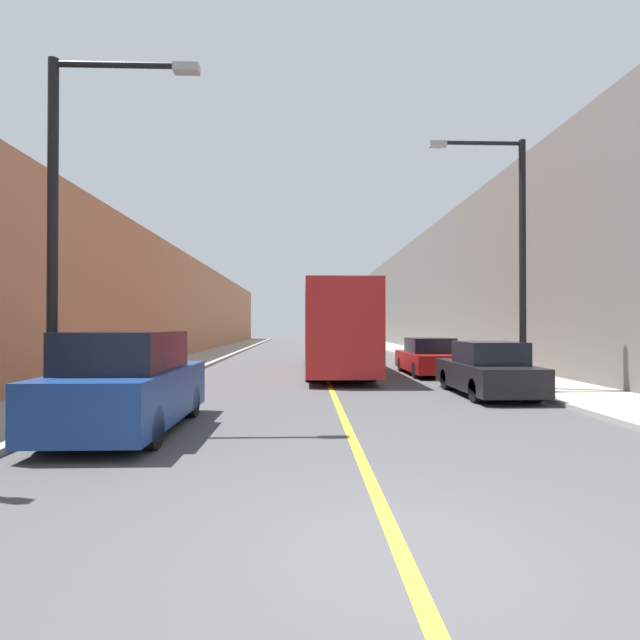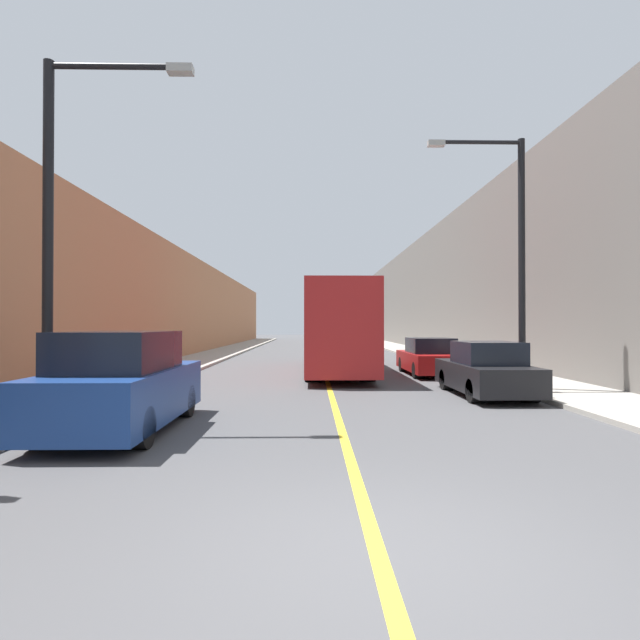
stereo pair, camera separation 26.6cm
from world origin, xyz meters
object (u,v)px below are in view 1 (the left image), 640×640
parked_suv_left (129,385)px  car_right_near (487,371)px  street_lamp_left (68,211)px  street_lamp_right (514,245)px  car_right_mid (429,358)px  bus (335,328)px  pedestrian (86,366)px

parked_suv_left → car_right_near: 9.55m
street_lamp_left → street_lamp_right: size_ratio=0.95×
parked_suv_left → car_right_near: (8.42, 4.49, -0.18)m
parked_suv_left → car_right_mid: (8.24, 10.37, -0.19)m
car_right_near → street_lamp_left: (-9.72, -4.13, 3.51)m
bus → car_right_mid: bearing=-18.8°
car_right_mid → street_lamp_left: (-9.54, -10.01, 3.52)m
car_right_near → street_lamp_right: size_ratio=0.58×
street_lamp_right → pedestrian: 12.32m
street_lamp_left → car_right_mid: bearing=46.4°
car_right_near → car_right_mid: 5.89m
parked_suv_left → car_right_mid: bearing=51.5°
parked_suv_left → street_lamp_left: street_lamp_left is taller
street_lamp_right → car_right_near: bearing=-144.5°
bus → car_right_mid: 4.08m
pedestrian → car_right_near: bearing=7.3°
car_right_near → street_lamp_right: bearing=35.5°
street_lamp_left → pedestrian: (-0.82, 2.77, -3.23)m
car_right_near → parked_suv_left: bearing=-151.9°
street_lamp_right → bus: bearing=128.0°
street_lamp_left → parked_suv_left: bearing=-15.6°
parked_suv_left → car_right_near: bearing=28.1°
bus → pedestrian: 10.84m
car_right_near → pedestrian: pedestrian is taller
car_right_near → pedestrian: size_ratio=2.62×
car_right_near → car_right_mid: car_right_near is taller
street_lamp_left → bus: bearing=62.5°
parked_suv_left → street_lamp_left: (-1.30, 0.36, 3.33)m
bus → pedestrian: (-6.68, -8.50, -0.91)m
car_right_mid → pedestrian: (-10.37, -7.24, 0.29)m
car_right_mid → street_lamp_right: (1.28, -5.10, 3.72)m
parked_suv_left → car_right_mid: 13.25m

